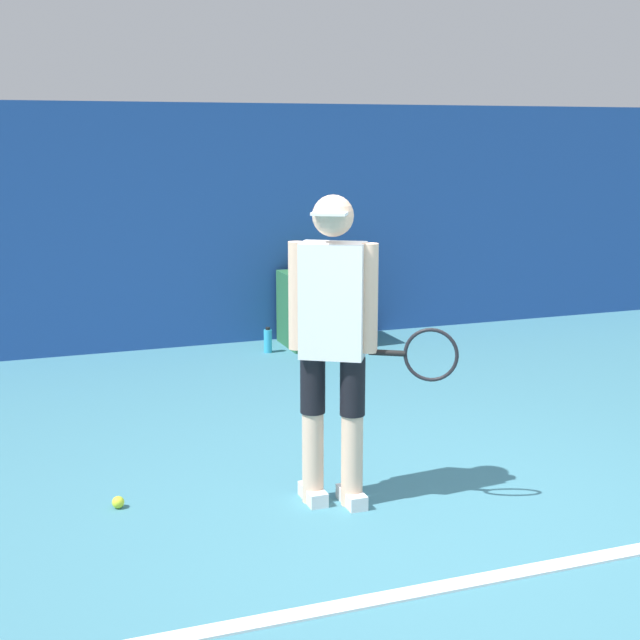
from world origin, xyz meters
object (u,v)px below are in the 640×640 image
object	(u,v)px
covered_chair	(320,306)
water_bottle	(268,341)
tennis_ball	(118,502)
tennis_player	(335,336)

from	to	relation	value
covered_chair	water_bottle	xyz separation A→B (m)	(-0.57, -0.15, -0.27)
covered_chair	water_bottle	world-z (taller)	covered_chair
tennis_ball	covered_chair	distance (m)	4.06
covered_chair	water_bottle	distance (m)	0.65
tennis_player	water_bottle	size ratio (longest dim) A/B	7.09
tennis_player	tennis_ball	xyz separation A→B (m)	(-1.14, 0.34, -0.92)
tennis_player	covered_chair	size ratio (longest dim) A/B	2.11
tennis_player	tennis_ball	distance (m)	1.50
tennis_ball	covered_chair	bearing A→B (deg)	54.16
tennis_player	water_bottle	world-z (taller)	tennis_player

